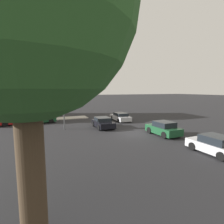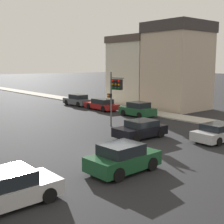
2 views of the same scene
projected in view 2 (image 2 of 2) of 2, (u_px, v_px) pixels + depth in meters
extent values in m
plane|color=black|center=(119.00, 155.00, 19.02)|extent=(300.00, 300.00, 0.00)
cube|color=#ADA89E|center=(53.00, 97.00, 51.82)|extent=(2.66, 60.00, 0.12)
cube|color=#BCA893|center=(177.00, 72.00, 37.63)|extent=(6.42, 6.27, 9.10)
cube|color=#383333|center=(179.00, 28.00, 36.84)|extent=(6.67, 6.52, 1.25)
cube|color=beige|center=(140.00, 74.00, 42.79)|extent=(6.79, 6.55, 8.25)
cube|color=#473D38|center=(140.00, 40.00, 42.09)|extent=(7.06, 6.81, 0.90)
cylinder|color=#515456|center=(111.00, 100.00, 27.26)|extent=(0.14, 0.14, 4.80)
cylinder|color=#515456|center=(117.00, 78.00, 26.48)|extent=(0.26, 1.44, 0.10)
cube|color=black|center=(114.00, 84.00, 26.81)|extent=(0.33, 0.33, 0.90)
sphere|color=red|center=(113.00, 81.00, 26.63)|extent=(0.20, 0.20, 0.20)
sphere|color=#99660F|center=(113.00, 84.00, 26.67)|extent=(0.20, 0.20, 0.20)
sphere|color=#0F511E|center=(113.00, 88.00, 26.72)|extent=(0.20, 0.20, 0.20)
cube|color=black|center=(117.00, 84.00, 26.57)|extent=(0.33, 0.33, 0.90)
sphere|color=#590F0F|center=(116.00, 81.00, 26.38)|extent=(0.20, 0.20, 0.20)
sphere|color=#99660F|center=(116.00, 85.00, 26.43)|extent=(0.20, 0.20, 0.20)
sphere|color=#0F511E|center=(116.00, 88.00, 26.48)|extent=(0.20, 0.20, 0.20)
cube|color=black|center=(120.00, 85.00, 26.32)|extent=(0.33, 0.33, 0.90)
sphere|color=red|center=(119.00, 81.00, 26.14)|extent=(0.20, 0.20, 0.20)
sphere|color=#99660F|center=(119.00, 85.00, 26.19)|extent=(0.20, 0.20, 0.20)
sphere|color=#0F511E|center=(119.00, 88.00, 26.23)|extent=(0.20, 0.20, 0.20)
cube|color=black|center=(110.00, 96.00, 27.08)|extent=(0.26, 0.37, 0.35)
sphere|color=orange|center=(109.00, 96.00, 26.98)|extent=(0.18, 0.18, 0.18)
cube|color=#B7B7BC|center=(219.00, 134.00, 22.50)|extent=(4.54, 2.00, 0.65)
cube|color=black|center=(218.00, 127.00, 22.31)|extent=(2.39, 1.70, 0.46)
cylinder|color=black|center=(220.00, 132.00, 24.05)|extent=(0.61, 0.24, 0.61)
cylinder|color=black|center=(197.00, 137.00, 22.36)|extent=(0.61, 0.24, 0.61)
cylinder|color=black|center=(219.00, 142.00, 21.01)|extent=(0.61, 0.24, 0.61)
cube|color=black|center=(140.00, 131.00, 23.33)|extent=(4.07, 2.04, 0.67)
cube|color=black|center=(142.00, 123.00, 23.35)|extent=(2.13, 1.76, 0.46)
cylinder|color=black|center=(136.00, 138.00, 21.88)|extent=(0.71, 0.24, 0.71)
cylinder|color=black|center=(120.00, 133.00, 23.30)|extent=(0.71, 0.24, 0.71)
cylinder|color=black|center=(161.00, 133.00, 23.42)|extent=(0.71, 0.24, 0.71)
cylinder|color=black|center=(144.00, 129.00, 24.84)|extent=(0.71, 0.24, 0.71)
cube|color=#194728|center=(123.00, 161.00, 16.02)|extent=(3.93, 2.05, 0.73)
cube|color=black|center=(121.00, 149.00, 15.81)|extent=(2.07, 1.76, 0.55)
cylinder|color=black|center=(127.00, 156.00, 17.50)|extent=(0.71, 0.25, 0.70)
cylinder|color=black|center=(152.00, 164.00, 16.18)|extent=(0.71, 0.25, 0.70)
cylinder|color=black|center=(94.00, 166.00, 15.92)|extent=(0.71, 0.25, 0.70)
cylinder|color=black|center=(118.00, 175.00, 14.59)|extent=(0.71, 0.25, 0.70)
cube|color=#B7B7BC|center=(11.00, 192.00, 12.28)|extent=(3.86, 1.98, 0.66)
cube|color=black|center=(6.00, 178.00, 12.09)|extent=(2.02, 1.72, 0.56)
cylinder|color=black|center=(28.00, 182.00, 13.75)|extent=(0.64, 0.23, 0.63)
cylinder|color=black|center=(49.00, 195.00, 12.40)|extent=(0.64, 0.23, 0.63)
cube|color=#194728|center=(137.00, 111.00, 32.98)|extent=(2.01, 3.90, 0.74)
cube|color=black|center=(139.00, 105.00, 32.76)|extent=(1.73, 2.04, 0.58)
cylinder|color=black|center=(123.00, 113.00, 33.31)|extent=(0.23, 0.66, 0.66)
cylinder|color=black|center=(135.00, 111.00, 34.49)|extent=(0.23, 0.66, 0.66)
cylinder|color=black|center=(140.00, 115.00, 31.53)|extent=(0.23, 0.66, 0.66)
cylinder|color=black|center=(152.00, 113.00, 32.71)|extent=(0.23, 0.66, 0.66)
cube|color=maroon|center=(101.00, 106.00, 37.44)|extent=(1.86, 4.73, 0.60)
cube|color=black|center=(102.00, 101.00, 37.20)|extent=(1.62, 2.47, 0.56)
cylinder|color=black|center=(89.00, 106.00, 38.05)|extent=(0.23, 0.71, 0.71)
cylinder|color=black|center=(100.00, 105.00, 39.10)|extent=(0.23, 0.71, 0.71)
cylinder|color=black|center=(103.00, 109.00, 35.81)|extent=(0.23, 0.71, 0.71)
cylinder|color=black|center=(115.00, 108.00, 36.87)|extent=(0.23, 0.71, 0.71)
cube|color=#4C5156|center=(77.00, 101.00, 41.42)|extent=(1.92, 4.43, 0.73)
cube|color=black|center=(78.00, 97.00, 41.19)|extent=(1.64, 2.32, 0.56)
cylinder|color=black|center=(67.00, 102.00, 41.90)|extent=(0.24, 0.71, 0.71)
cylinder|color=black|center=(77.00, 101.00, 43.00)|extent=(0.24, 0.71, 0.71)
cylinder|color=black|center=(78.00, 104.00, 39.90)|extent=(0.24, 0.71, 0.71)
cylinder|color=black|center=(89.00, 103.00, 41.00)|extent=(0.24, 0.71, 0.71)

